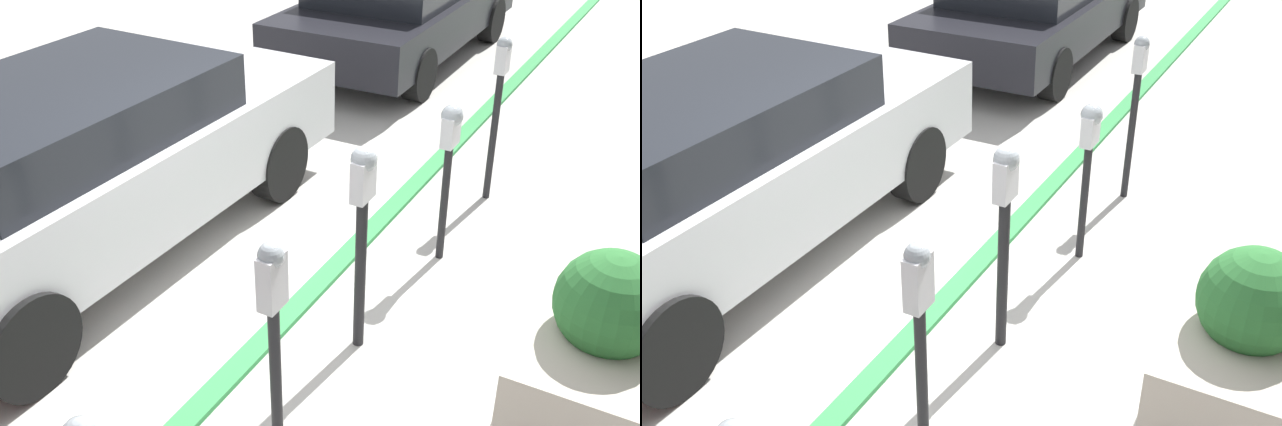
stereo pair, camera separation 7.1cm
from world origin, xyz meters
TOP-DOWN VIEW (x-y plane):
  - ground_plane at (0.00, 0.00)m, footprint 40.00×40.00m
  - curb_strip at (0.00, 0.08)m, footprint 24.50×0.16m
  - parking_meter_second at (-1.16, -0.54)m, footprint 0.16×0.13m
  - parking_meter_middle at (-0.04, -0.47)m, footprint 0.19×0.16m
  - parking_meter_fourth at (1.23, -0.56)m, footprint 0.19×0.16m
  - parking_meter_farthest at (2.37, -0.56)m, footprint 0.15×0.13m
  - planter_box at (0.05, -1.95)m, footprint 1.25×0.81m
  - parked_car_middle at (-0.01, 1.88)m, footprint 4.62×1.81m
  - parked_car_rear at (5.64, 1.78)m, footprint 4.39×1.93m

SIDE VIEW (x-z plane):
  - ground_plane at x=0.00m, z-range 0.00..0.00m
  - curb_strip at x=0.00m, z-range 0.00..0.04m
  - planter_box at x=0.05m, z-range -0.12..1.00m
  - parked_car_rear at x=5.64m, z-range 0.05..1.34m
  - parked_car_middle at x=-0.01m, z-range 0.06..1.51m
  - parking_meter_fourth at x=1.23m, z-range 0.30..1.59m
  - parking_meter_second at x=-1.16m, z-range 0.26..1.68m
  - parking_meter_middle at x=-0.04m, z-range 0.26..1.71m
  - parking_meter_farthest at x=2.37m, z-range 0.25..1.74m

